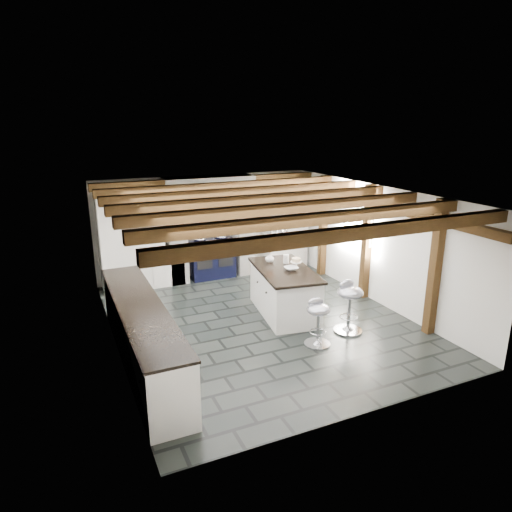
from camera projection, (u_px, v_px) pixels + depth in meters
name	position (u px, v px, depth m)	size (l,w,h in m)	color
ground	(260.00, 321.00, 8.24)	(6.00, 6.00, 0.00)	black
room_shell	(202.00, 248.00, 8.93)	(6.00, 6.03, 6.00)	white
range_cooker	(211.00, 257.00, 10.44)	(1.00, 0.63, 0.99)	black
kitchen_island	(284.00, 291.00, 8.43)	(1.18, 1.89, 1.17)	white
bar_stool_near	(349.00, 301.00, 7.67)	(0.49, 0.49, 0.91)	silver
bar_stool_far	(318.00, 317.00, 7.23)	(0.42, 0.42, 0.78)	silver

